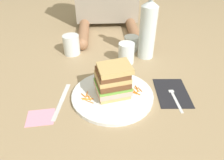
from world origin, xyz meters
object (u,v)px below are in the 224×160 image
object	(u,v)px
main_plate	(113,95)
napkin_pink	(40,117)
fork	(174,96)
empty_tumbler_1	(131,43)
knife	(61,102)
juice_glass	(126,54)
empty_tumbler_0	(71,45)
napkin_dark	(172,92)
water_bottle	(148,29)
sandwich	(113,81)

from	to	relation	value
main_plate	napkin_pink	world-z (taller)	main_plate
fork	napkin_pink	size ratio (longest dim) A/B	1.88
empty_tumbler_1	knife	bearing A→B (deg)	-127.89
knife	napkin_pink	xyz separation A→B (m)	(-0.06, -0.07, -0.00)
juice_glass	empty_tumbler_0	world-z (taller)	same
napkin_dark	napkin_pink	distance (m)	0.48
knife	water_bottle	size ratio (longest dim) A/B	0.65
main_plate	sandwich	bearing A→B (deg)	3.01
sandwich	juice_glass	distance (m)	0.26
napkin_dark	empty_tumbler_0	size ratio (longest dim) A/B	1.86
water_bottle	empty_tumbler_1	distance (m)	0.14
main_plate	napkin_dark	world-z (taller)	main_plate
empty_tumbler_1	water_bottle	bearing A→B (deg)	-51.10
napkin_dark	sandwich	bearing A→B (deg)	-177.91
napkin_dark	empty_tumbler_0	world-z (taller)	empty_tumbler_0
napkin_dark	empty_tumbler_1	world-z (taller)	empty_tumbler_1
sandwich	napkin_dark	xyz separation A→B (m)	(0.22, 0.01, -0.07)
fork	knife	distance (m)	0.41
napkin_dark	juice_glass	bearing A→B (deg)	121.73
main_plate	juice_glass	world-z (taller)	juice_glass
main_plate	napkin_pink	bearing A→B (deg)	-159.15
empty_tumbler_1	main_plate	bearing A→B (deg)	-107.78
napkin_pink	main_plate	bearing A→B (deg)	20.85
main_plate	fork	bearing A→B (deg)	-3.57
main_plate	knife	world-z (taller)	main_plate
fork	napkin_dark	bearing A→B (deg)	91.20
main_plate	water_bottle	xyz separation A→B (m)	(0.18, 0.30, 0.13)
sandwich	napkin_pink	size ratio (longest dim) A/B	1.53
main_plate	empty_tumbler_0	size ratio (longest dim) A/B	3.14
empty_tumbler_0	knife	bearing A→B (deg)	-91.07
juice_glass	empty_tumbler_0	distance (m)	0.28
main_plate	fork	world-z (taller)	main_plate
water_bottle	napkin_pink	xyz separation A→B (m)	(-0.42, -0.39, -0.14)
sandwich	empty_tumbler_1	xyz separation A→B (m)	(0.12, 0.37, -0.04)
sandwich	empty_tumbler_1	world-z (taller)	sandwich
knife	empty_tumbler_1	size ratio (longest dim) A/B	2.73
fork	water_bottle	distance (m)	0.34
knife	juice_glass	xyz separation A→B (m)	(0.26, 0.27, 0.04)
juice_glass	napkin_pink	distance (m)	0.47
napkin_dark	fork	world-z (taller)	fork
sandwich	napkin_dark	size ratio (longest dim) A/B	0.77
napkin_dark	napkin_pink	bearing A→B (deg)	-167.88
sandwich	juice_glass	size ratio (longest dim) A/B	1.44
napkin_pink	napkin_dark	bearing A→B (deg)	12.12
juice_glass	empty_tumbler_1	bearing A→B (deg)	72.03
napkin_dark	empty_tumbler_1	xyz separation A→B (m)	(-0.11, 0.36, 0.03)
sandwich	juice_glass	bearing A→B (deg)	72.44
main_plate	juice_glass	xyz separation A→B (m)	(0.08, 0.25, 0.03)
knife	fork	bearing A→B (deg)	0.82
water_bottle	empty_tumbler_1	size ratio (longest dim) A/B	4.20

